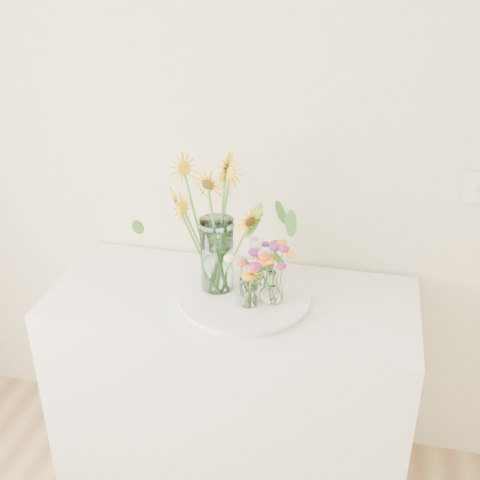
{
  "coord_description": "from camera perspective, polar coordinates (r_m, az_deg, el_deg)",
  "views": [
    {
      "loc": [
        0.14,
        0.03,
        2.13
      ],
      "look_at": [
        -0.29,
        1.91,
        1.15
      ],
      "focal_mm": 45.0,
      "sensor_mm": 36.0,
      "label": 1
    }
  ],
  "objects": [
    {
      "name": "counter",
      "position": [
        2.57,
        -0.71,
        -13.82
      ],
      "size": [
        1.4,
        0.6,
        0.9
      ],
      "primitive_type": "cube",
      "color": "white",
      "rests_on": "ground_plane"
    },
    {
      "name": "tray",
      "position": [
        2.27,
        0.4,
        -5.49
      ],
      "size": [
        0.48,
        0.48,
        0.02
      ],
      "primitive_type": "cylinder",
      "color": "white",
      "rests_on": "counter"
    },
    {
      "name": "mason_jar",
      "position": [
        2.24,
        -2.21,
        -1.42
      ],
      "size": [
        0.14,
        0.14,
        0.29
      ],
      "primitive_type": "cylinder",
      "rotation": [
        0.0,
        0.0,
        -0.19
      ],
      "color": "silver",
      "rests_on": "tray"
    },
    {
      "name": "sunflower_bouquet",
      "position": [
        2.18,
        -2.27,
        1.54
      ],
      "size": [
        0.77,
        0.77,
        0.54
      ],
      "primitive_type": null,
      "rotation": [
        0.0,
        0.0,
        -0.19
      ],
      "color": "#F2B805",
      "rests_on": "tray"
    },
    {
      "name": "small_vase_a",
      "position": [
        2.17,
        0.83,
        -4.97
      ],
      "size": [
        0.08,
        0.08,
        0.11
      ],
      "primitive_type": "cylinder",
      "rotation": [
        0.0,
        0.0,
        -0.35
      ],
      "color": "white",
      "rests_on": "tray"
    },
    {
      "name": "wildflower_posy_a",
      "position": [
        2.15,
        0.84,
        -3.95
      ],
      "size": [
        0.2,
        0.2,
        0.2
      ],
      "primitive_type": null,
      "color": "orange",
      "rests_on": "tray"
    },
    {
      "name": "small_vase_b",
      "position": [
        2.19,
        3.02,
        -4.48
      ],
      "size": [
        0.11,
        0.11,
        0.13
      ],
      "primitive_type": null,
      "rotation": [
        0.0,
        0.0,
        0.27
      ],
      "color": "white",
      "rests_on": "tray"
    },
    {
      "name": "wildflower_posy_b",
      "position": [
        2.17,
        3.05,
        -3.47
      ],
      "size": [
        0.19,
        0.19,
        0.22
      ],
      "primitive_type": null,
      "color": "orange",
      "rests_on": "tray"
    },
    {
      "name": "small_vase_c",
      "position": [
        2.31,
        2.42,
        -2.9
      ],
      "size": [
        0.08,
        0.08,
        0.11
      ],
      "primitive_type": "cylinder",
      "rotation": [
        0.0,
        0.0,
        0.4
      ],
      "color": "white",
      "rests_on": "tray"
    },
    {
      "name": "wildflower_posy_c",
      "position": [
        2.29,
        2.44,
        -1.92
      ],
      "size": [
        0.19,
        0.19,
        0.2
      ],
      "primitive_type": null,
      "color": "orange",
      "rests_on": "tray"
    }
  ]
}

